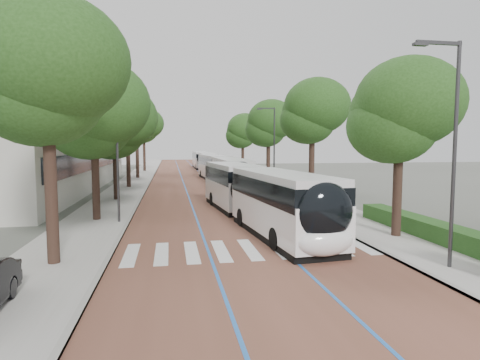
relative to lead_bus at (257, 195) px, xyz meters
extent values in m
plane|color=#51544C|center=(-1.80, -6.89, -1.63)|extent=(160.00, 160.00, 0.00)
cube|color=brown|center=(-1.80, 33.11, -1.62)|extent=(11.00, 140.00, 0.02)
cube|color=#9C9994|center=(-9.30, 33.11, -1.57)|extent=(4.00, 140.00, 0.12)
cube|color=#9C9994|center=(5.70, 33.11, -1.57)|extent=(4.00, 140.00, 0.12)
cube|color=gray|center=(-7.40, 33.11, -1.57)|extent=(0.20, 140.00, 0.14)
cube|color=gray|center=(3.80, 33.11, -1.57)|extent=(0.20, 140.00, 0.14)
cube|color=silver|center=(-6.60, -5.89, -1.60)|extent=(0.55, 3.60, 0.01)
cube|color=silver|center=(-5.35, -5.89, -1.60)|extent=(0.55, 3.60, 0.01)
cube|color=silver|center=(-4.10, -5.89, -1.60)|extent=(0.55, 3.60, 0.01)
cube|color=silver|center=(-2.85, -5.89, -1.60)|extent=(0.55, 3.60, 0.01)
cube|color=silver|center=(-1.60, -5.89, -1.60)|extent=(0.55, 3.60, 0.01)
cube|color=silver|center=(-0.35, -5.89, -1.60)|extent=(0.55, 3.60, 0.01)
cube|color=silver|center=(0.90, -5.89, -1.60)|extent=(0.55, 3.60, 0.01)
cube|color=silver|center=(2.15, -5.89, -1.60)|extent=(0.55, 3.60, 0.01)
cube|color=silver|center=(3.40, -5.89, -1.60)|extent=(0.55, 3.60, 0.01)
cube|color=blue|center=(-3.40, 33.11, -1.60)|extent=(0.12, 126.00, 0.01)
cube|color=blue|center=(-0.20, 33.11, -1.60)|extent=(0.12, 126.00, 0.01)
cube|color=#B3B1A6|center=(-21.30, 21.11, 5.37)|extent=(18.00, 40.00, 14.00)
cube|color=black|center=(-12.25, 21.11, 1.37)|extent=(0.12, 38.00, 1.60)
cube|color=black|center=(-12.25, 21.11, 4.57)|extent=(0.12, 38.00, 1.60)
cube|color=black|center=(-12.25, 21.11, 7.77)|extent=(0.12, 38.00, 1.60)
cube|color=black|center=(-12.25, 21.11, 10.77)|extent=(0.12, 38.00, 1.60)
cube|color=#1D4517|center=(7.30, -6.89, -1.11)|extent=(1.20, 14.00, 0.80)
cylinder|color=#333335|center=(5.00, -9.89, 2.49)|extent=(0.14, 0.14, 8.00)
cube|color=#333335|center=(4.20, -9.89, 6.39)|extent=(1.70, 0.12, 0.12)
cube|color=#333335|center=(3.50, -9.89, 6.31)|extent=(0.50, 0.20, 0.10)
cylinder|color=#333335|center=(5.00, 15.11, 2.49)|extent=(0.14, 0.14, 8.00)
cube|color=#333335|center=(4.20, 15.11, 6.39)|extent=(1.70, 0.12, 0.12)
cube|color=#333335|center=(3.50, 15.11, 6.31)|extent=(0.50, 0.20, 0.10)
cylinder|color=#333335|center=(-7.90, 1.11, 2.49)|extent=(0.14, 0.14, 8.00)
cylinder|color=black|center=(-9.30, -6.89, 0.83)|extent=(0.44, 0.44, 4.91)
ellipsoid|color=#1F4215|center=(-9.30, -6.89, 5.29)|extent=(5.44, 5.44, 4.62)
cylinder|color=black|center=(-9.30, 2.11, 0.61)|extent=(0.44, 0.44, 4.48)
ellipsoid|color=#1F4215|center=(-9.30, 2.11, 4.69)|extent=(5.98, 5.98, 5.09)
cylinder|color=black|center=(-9.30, 11.11, 0.54)|extent=(0.44, 0.44, 4.34)
ellipsoid|color=#1F4215|center=(-9.30, 11.11, 4.49)|extent=(6.28, 6.28, 5.34)
cylinder|color=black|center=(-9.30, 21.11, 0.87)|extent=(0.44, 0.44, 4.99)
ellipsoid|color=#1F4215|center=(-9.30, 21.11, 5.41)|extent=(5.57, 5.57, 4.73)
cylinder|color=black|center=(-9.30, 33.11, 1.03)|extent=(0.44, 0.44, 5.32)
ellipsoid|color=#1F4215|center=(-9.30, 33.11, 5.86)|extent=(5.21, 5.21, 4.43)
cylinder|color=black|center=(-9.30, 48.11, 1.07)|extent=(0.44, 0.44, 5.39)
ellipsoid|color=#1F4215|center=(-9.30, 48.11, 5.97)|extent=(6.27, 6.27, 5.33)
cylinder|color=black|center=(5.90, -4.89, 0.48)|extent=(0.44, 0.44, 4.22)
ellipsoid|color=#1F4215|center=(5.90, -4.89, 4.32)|extent=(5.04, 5.04, 4.29)
cylinder|color=black|center=(5.90, 7.11, 0.83)|extent=(0.44, 0.44, 4.91)
ellipsoid|color=#1F4215|center=(5.90, 7.11, 5.29)|extent=(5.07, 5.07, 4.31)
cylinder|color=black|center=(5.90, 21.11, 0.75)|extent=(0.44, 0.44, 4.76)
ellipsoid|color=#1F4215|center=(5.90, 21.11, 5.08)|extent=(5.33, 5.33, 4.53)
cylinder|color=black|center=(5.90, 37.11, 0.66)|extent=(0.44, 0.44, 4.57)
ellipsoid|color=#1F4215|center=(5.90, 37.11, 4.81)|extent=(5.33, 5.33, 4.53)
cylinder|color=black|center=(-0.13, 1.29, 0.15)|extent=(2.38, 1.12, 2.30)
cube|color=white|center=(0.38, -3.81, -0.37)|extent=(3.41, 9.56, 1.82)
cube|color=black|center=(0.38, -3.81, 0.77)|extent=(3.43, 9.38, 0.97)
cube|color=silver|center=(0.38, -3.81, 1.42)|extent=(3.34, 9.37, 0.31)
cube|color=black|center=(0.38, -3.81, -1.45)|extent=(3.32, 9.18, 0.35)
cube|color=white|center=(-0.55, 5.59, -0.37)|extent=(3.25, 7.95, 1.82)
cube|color=black|center=(-0.55, 5.59, 0.77)|extent=(3.27, 7.80, 0.97)
cube|color=silver|center=(-0.55, 5.59, 1.42)|extent=(3.18, 7.79, 0.31)
cube|color=black|center=(-0.55, 5.59, -1.45)|extent=(3.17, 7.64, 0.35)
ellipsoid|color=black|center=(0.82, -8.32, 0.38)|extent=(2.45, 1.33, 2.28)
ellipsoid|color=white|center=(0.83, -8.37, -0.76)|extent=(2.44, 1.23, 1.14)
cylinder|color=black|center=(-0.52, -6.19, -1.13)|extent=(0.40, 1.02, 1.00)
cylinder|color=black|center=(1.73, -5.97, -1.13)|extent=(0.40, 1.02, 1.00)
cylinder|color=black|center=(-1.84, 7.14, -1.13)|extent=(0.40, 1.02, 1.00)
cylinder|color=black|center=(0.41, 7.37, -1.13)|extent=(0.40, 1.02, 1.00)
cylinder|color=black|center=(-1.05, -0.86, -1.13)|extent=(0.40, 1.02, 1.00)
cylinder|color=black|center=(1.20, -0.64, -1.13)|extent=(0.40, 1.02, 1.00)
cube|color=white|center=(0.94, 16.32, -0.37)|extent=(2.50, 12.00, 1.82)
cube|color=black|center=(0.94, 16.32, 0.77)|extent=(2.54, 11.76, 0.97)
cube|color=silver|center=(0.94, 16.32, 1.42)|extent=(2.45, 11.76, 0.31)
cube|color=black|center=(0.94, 16.32, -1.45)|extent=(2.45, 11.52, 0.35)
ellipsoid|color=black|center=(0.94, 10.47, 0.38)|extent=(2.35, 1.10, 2.28)
ellipsoid|color=white|center=(0.94, 10.42, -0.76)|extent=(2.35, 1.00, 1.14)
cylinder|color=black|center=(-0.19, 12.72, -1.13)|extent=(0.30, 1.00, 1.00)
cylinder|color=black|center=(2.07, 12.72, -1.13)|extent=(0.30, 1.00, 1.00)
cylinder|color=black|center=(-0.19, 20.12, -1.13)|extent=(0.30, 1.00, 1.00)
cylinder|color=black|center=(2.07, 20.12, -1.13)|extent=(0.30, 1.00, 1.00)
cube|color=white|center=(0.70, 29.70, -0.37)|extent=(3.22, 12.13, 1.82)
cube|color=black|center=(0.70, 29.70, 0.77)|extent=(3.25, 11.89, 0.97)
cube|color=silver|center=(0.70, 29.70, 1.42)|extent=(3.16, 11.89, 0.31)
cube|color=black|center=(0.70, 29.70, -1.45)|extent=(3.15, 11.65, 0.35)
ellipsoid|color=black|center=(1.06, 23.86, 0.38)|extent=(2.41, 1.24, 2.28)
ellipsoid|color=white|center=(1.06, 23.81, -0.76)|extent=(2.41, 1.14, 1.14)
cylinder|color=black|center=(-0.21, 26.03, -1.13)|extent=(0.36, 1.02, 1.00)
cylinder|color=black|center=(2.05, 26.17, -1.13)|extent=(0.36, 1.02, 1.00)
cylinder|color=black|center=(-0.66, 33.42, -1.13)|extent=(0.36, 1.02, 1.00)
cylinder|color=black|center=(1.60, 33.56, -1.13)|extent=(0.36, 1.02, 1.00)
cube|color=white|center=(1.14, 42.87, -0.37)|extent=(2.66, 12.03, 1.82)
cube|color=black|center=(1.14, 42.87, 0.77)|extent=(2.70, 11.79, 0.97)
cube|color=silver|center=(1.14, 42.87, 1.42)|extent=(2.61, 11.79, 0.31)
cube|color=black|center=(1.14, 42.87, -1.45)|extent=(2.61, 11.55, 0.35)
ellipsoid|color=black|center=(1.06, 37.02, 0.38)|extent=(2.36, 1.13, 2.28)
ellipsoid|color=white|center=(1.06, 36.97, -0.76)|extent=(2.36, 1.03, 1.14)
cylinder|color=black|center=(-0.04, 39.28, -1.13)|extent=(0.31, 1.00, 1.00)
cylinder|color=black|center=(2.22, 39.25, -1.13)|extent=(0.31, 1.00, 1.00)
cylinder|color=black|center=(0.06, 46.68, -1.13)|extent=(0.31, 1.00, 1.00)
cylinder|color=black|center=(2.32, 46.65, -1.13)|extent=(0.31, 1.00, 1.00)
cube|color=white|center=(0.91, 55.72, -0.37)|extent=(2.57, 12.02, 1.82)
cube|color=black|center=(0.91, 55.72, 0.77)|extent=(2.61, 11.78, 0.97)
cube|color=silver|center=(0.91, 55.72, 1.42)|extent=(2.52, 11.77, 0.31)
cube|color=black|center=(0.91, 55.72, -1.45)|extent=(2.52, 11.53, 0.35)
ellipsoid|color=black|center=(0.95, 49.87, 0.38)|extent=(2.36, 1.11, 2.28)
ellipsoid|color=white|center=(0.95, 49.82, -0.76)|extent=(2.36, 1.01, 1.14)
cylinder|color=black|center=(-0.19, 52.12, -1.13)|extent=(0.31, 1.00, 1.00)
cylinder|color=black|center=(2.07, 52.13, -1.13)|extent=(0.31, 1.00, 1.00)
cylinder|color=black|center=(-0.24, 59.52, -1.13)|extent=(0.31, 1.00, 1.00)
cylinder|color=black|center=(2.02, 59.53, -1.13)|extent=(0.31, 1.00, 1.00)
camera|label=1|loc=(-4.94, -22.59, 2.90)|focal=30.00mm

